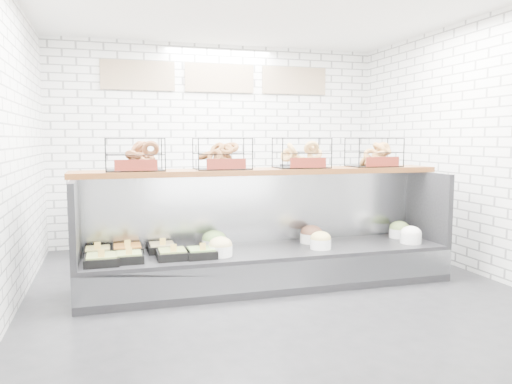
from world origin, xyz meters
name	(u,v)px	position (x,y,z in m)	size (l,w,h in m)	color
ground	(277,293)	(0.00, 0.00, 0.00)	(5.50, 5.50, 0.00)	black
room_shell	(261,96)	(0.00, 0.60, 2.06)	(5.02, 5.51, 3.01)	silver
display_case	(266,255)	(-0.02, 0.34, 0.33)	(4.00, 0.90, 1.20)	black
bagel_shelf	(262,158)	(-0.01, 0.52, 1.38)	(4.10, 0.50, 0.40)	#532B11
prep_counter	(224,214)	(-0.01, 2.43, 0.47)	(4.00, 0.60, 1.20)	#93969B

